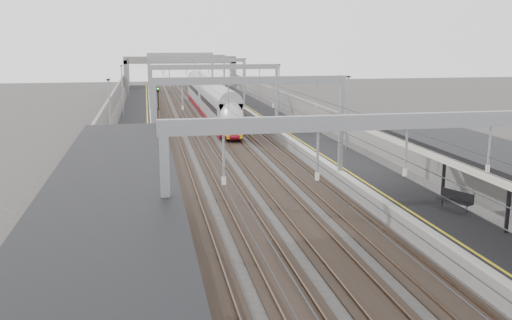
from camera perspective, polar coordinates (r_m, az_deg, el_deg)
name	(u,v)px	position (r m, az deg, el deg)	size (l,w,h in m)	color
platform_left	(136,133)	(60.74, -11.89, 2.69)	(4.00, 120.00, 1.00)	black
platform_right	(285,128)	(62.49, 2.95, 3.18)	(4.00, 120.00, 1.00)	black
tracks	(213,135)	(61.17, -4.36, 2.54)	(11.40, 140.00, 0.20)	black
overhead_line	(205,74)	(67.06, -5.10, 8.59)	(13.00, 140.00, 6.60)	gray
canopy_left	(110,196)	(18.66, -14.41, -3.46)	(4.40, 30.00, 4.24)	black
overbridge	(180,64)	(115.28, -7.57, 9.46)	(22.00, 2.20, 6.90)	slate
wall_left	(104,123)	(60.73, -14.96, 3.59)	(0.30, 120.00, 3.20)	slate
wall_right	(314,118)	(63.17, 5.79, 4.23)	(0.30, 120.00, 3.20)	slate
train	(210,102)	(76.16, -4.58, 5.81)	(2.49, 45.31, 3.94)	maroon
bench	(456,199)	(32.39, 19.38, -3.65)	(1.30, 2.00, 1.01)	black
signal_green	(158,94)	(82.67, -9.77, 6.48)	(0.32, 0.32, 3.48)	black
signal_red_near	(220,96)	(79.10, -3.58, 6.39)	(0.32, 0.32, 3.48)	black
signal_red_far	(223,88)	(93.15, -3.33, 7.21)	(0.32, 0.32, 3.48)	black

